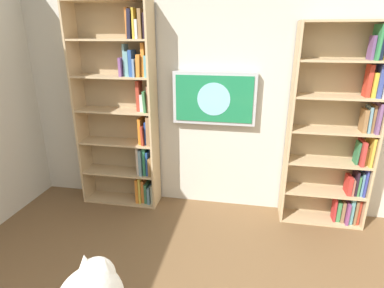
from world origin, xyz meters
name	(u,v)px	position (x,y,z in m)	size (l,w,h in m)	color
wall_back	(220,89)	(0.00, -2.23, 1.35)	(4.52, 0.06, 2.70)	beige
bookshelf_left	(341,133)	(-1.22, -2.06, 0.98)	(0.83, 0.28, 2.02)	tan
bookshelf_right	(126,110)	(1.02, -2.06, 1.11)	(0.88, 0.28, 2.23)	tan
wall_mounted_tv	(214,99)	(0.06, -2.15, 1.26)	(0.88, 0.07, 0.56)	#B7B7BC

